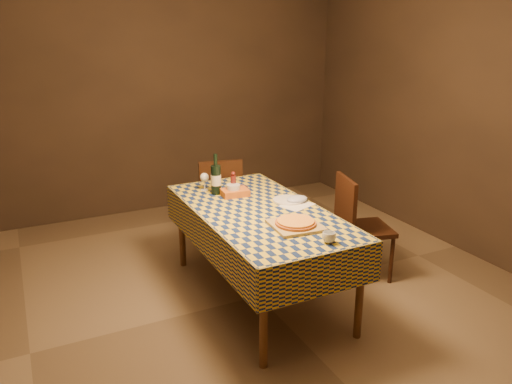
# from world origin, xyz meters

# --- Properties ---
(room) EXTENTS (5.00, 5.10, 2.70)m
(room) POSITION_xyz_m (0.00, 0.00, 1.35)
(room) COLOR brown
(room) RESTS_ON ground
(dining_table) EXTENTS (0.94, 1.84, 0.77)m
(dining_table) POSITION_xyz_m (0.00, 0.00, 0.69)
(dining_table) COLOR brown
(dining_table) RESTS_ON ground
(cutting_board) EXTENTS (0.37, 0.37, 0.02)m
(cutting_board) POSITION_xyz_m (0.07, -0.44, 0.78)
(cutting_board) COLOR tan
(cutting_board) RESTS_ON dining_table
(pizza) EXTENTS (0.31, 0.31, 0.03)m
(pizza) POSITION_xyz_m (0.07, -0.44, 0.81)
(pizza) COLOR #A44F1B
(pizza) RESTS_ON cutting_board
(pepper_mill) EXTENTS (0.05, 0.05, 0.20)m
(pepper_mill) POSITION_xyz_m (-0.02, 0.45, 0.86)
(pepper_mill) COLOR #521613
(pepper_mill) RESTS_ON dining_table
(bowl) EXTENTS (0.17, 0.17, 0.05)m
(bowl) POSITION_xyz_m (0.04, 0.46, 0.79)
(bowl) COLOR #5D444E
(bowl) RESTS_ON dining_table
(wine_glass) EXTENTS (0.08, 0.08, 0.16)m
(wine_glass) POSITION_xyz_m (-0.21, 0.65, 0.88)
(wine_glass) COLOR silver
(wine_glass) RESTS_ON dining_table
(wine_bottle) EXTENTS (0.09, 0.09, 0.35)m
(wine_bottle) POSITION_xyz_m (-0.15, 0.51, 0.90)
(wine_bottle) COLOR black
(wine_bottle) RESTS_ON dining_table
(deli_tub) EXTENTS (0.15, 0.15, 0.10)m
(deli_tub) POSITION_xyz_m (-0.04, 0.41, 0.82)
(deli_tub) COLOR silver
(deli_tub) RESTS_ON dining_table
(takeout_container) EXTENTS (0.24, 0.18, 0.06)m
(takeout_container) POSITION_xyz_m (-0.03, 0.40, 0.80)
(takeout_container) COLOR #BE5B19
(takeout_container) RESTS_ON dining_table
(white_plate) EXTENTS (0.31, 0.31, 0.01)m
(white_plate) POSITION_xyz_m (0.31, 0.07, 0.78)
(white_plate) COLOR white
(white_plate) RESTS_ON dining_table
(tumbler) EXTENTS (0.11, 0.11, 0.07)m
(tumbler) POSITION_xyz_m (0.13, -0.77, 0.81)
(tumbler) COLOR silver
(tumbler) RESTS_ON dining_table
(flour_patch) EXTENTS (0.30, 0.27, 0.00)m
(flour_patch) POSITION_xyz_m (0.32, -0.05, 0.77)
(flour_patch) COLOR white
(flour_patch) RESTS_ON dining_table
(flour_bag) EXTENTS (0.21, 0.17, 0.05)m
(flour_bag) POSITION_xyz_m (0.36, 0.02, 0.80)
(flour_bag) COLOR #AEBBDF
(flour_bag) RESTS_ON dining_table
(chair_far) EXTENTS (0.50, 0.50, 0.93)m
(chair_far) POSITION_xyz_m (0.10, 1.08, 0.52)
(chair_far) COLOR black
(chair_far) RESTS_ON ground
(chair_right) EXTENTS (0.52, 0.52, 0.93)m
(chair_right) POSITION_xyz_m (0.93, -0.06, 0.52)
(chair_right) COLOR black
(chair_right) RESTS_ON ground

